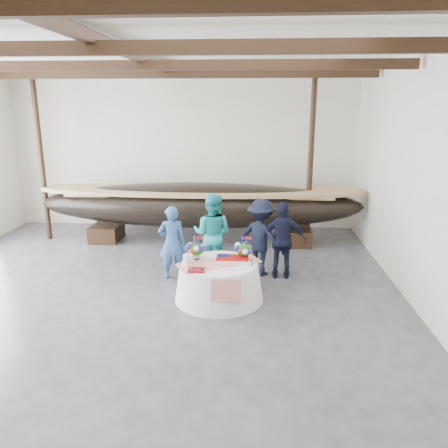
{
  "coord_description": "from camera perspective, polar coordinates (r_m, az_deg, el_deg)",
  "views": [
    {
      "loc": [
        2.05,
        -6.76,
        3.57
      ],
      "look_at": [
        1.45,
        2.25,
        1.09
      ],
      "focal_mm": 35.0,
      "sensor_mm": 36.0,
      "label": 1
    }
  ],
  "objects": [
    {
      "name": "floor",
      "position": [
        7.92,
        -11.92,
        -11.8
      ],
      "size": [
        10.0,
        12.0,
        0.01
      ],
      "primitive_type": "cube",
      "color": "#3D3D42",
      "rests_on": "ground"
    },
    {
      "name": "ceiling",
      "position": [
        7.13,
        -14.06,
        22.45
      ],
      "size": [
        10.0,
        12.0,
        0.01
      ],
      "primitive_type": "cube",
      "color": "white",
      "rests_on": "wall_back"
    },
    {
      "name": "banquet_table",
      "position": [
        8.28,
        -0.65,
        -7.46
      ],
      "size": [
        1.67,
        1.67,
        0.72
      ],
      "color": "white",
      "rests_on": "ground"
    },
    {
      "name": "tabletop_items",
      "position": [
        8.23,
        -0.75,
        -3.8
      ],
      "size": [
        1.62,
        1.2,
        0.4
      ],
      "color": "red",
      "rests_on": "banquet_table"
    },
    {
      "name": "guest_man_left",
      "position": [
        9.34,
        4.84,
        -1.76
      ],
      "size": [
        1.23,
        1.06,
        1.66
      ],
      "primitive_type": "imported",
      "rotation": [
        0.0,
        0.0,
        2.62
      ],
      "color": "black",
      "rests_on": "ground"
    },
    {
      "name": "wall_right",
      "position": [
        7.49,
        26.95,
        3.55
      ],
      "size": [
        0.02,
        12.0,
        4.5
      ],
      "primitive_type": "cube",
      "color": "silver",
      "rests_on": "ground"
    },
    {
      "name": "pavilion_structure",
      "position": [
        7.81,
        -12.05,
        18.23
      ],
      "size": [
        9.8,
        11.76,
        4.5
      ],
      "color": "black",
      "rests_on": "ground"
    },
    {
      "name": "guest_woman_blue",
      "position": [
        9.2,
        -6.8,
        -2.39
      ],
      "size": [
        0.64,
        0.5,
        1.56
      ],
      "primitive_type": "imported",
      "rotation": [
        0.0,
        0.0,
        3.38
      ],
      "color": "#2B518B",
      "rests_on": "ground"
    },
    {
      "name": "guest_man_right",
      "position": [
        9.19,
        7.7,
        -2.15
      ],
      "size": [
        0.99,
        0.46,
        1.65
      ],
      "primitive_type": "imported",
      "rotation": [
        0.0,
        0.0,
        3.09
      ],
      "color": "black",
      "rests_on": "ground"
    },
    {
      "name": "guest_woman_teal",
      "position": [
        9.36,
        -1.55,
        -1.29
      ],
      "size": [
        0.98,
        0.83,
        1.77
      ],
      "primitive_type": "imported",
      "rotation": [
        0.0,
        0.0,
        2.93
      ],
      "color": "teal",
      "rests_on": "ground"
    },
    {
      "name": "wall_back",
      "position": [
        12.99,
        -5.38,
        9.47
      ],
      "size": [
        10.0,
        0.02,
        4.5
      ],
      "primitive_type": "cube",
      "color": "silver",
      "rests_on": "ground"
    },
    {
      "name": "longboat_display",
      "position": [
        11.51,
        -3.2,
        2.54
      ],
      "size": [
        8.51,
        1.7,
        1.6
      ],
      "color": "black",
      "rests_on": "ground"
    }
  ]
}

